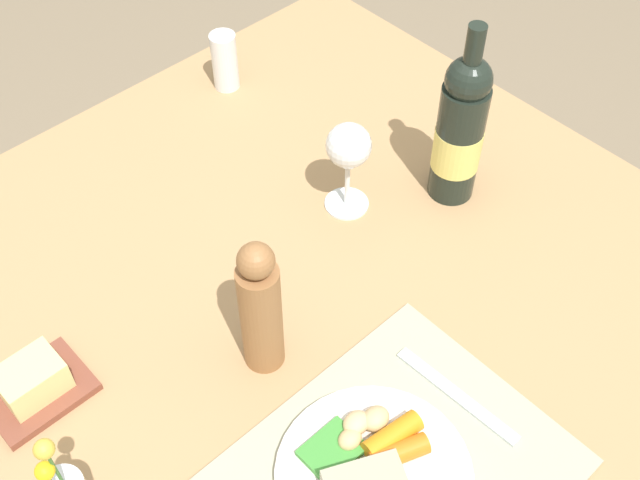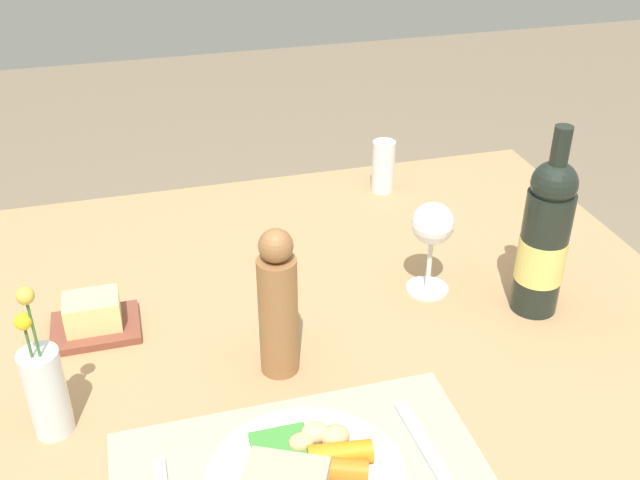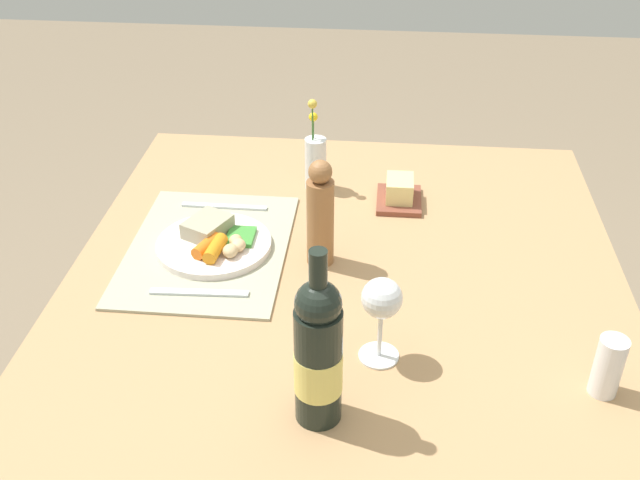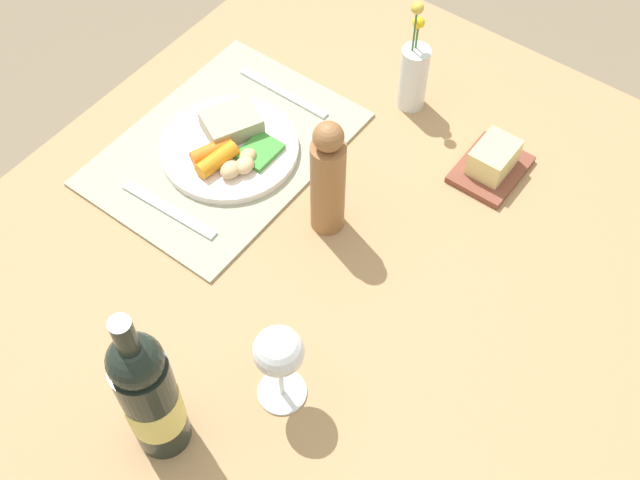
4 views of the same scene
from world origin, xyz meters
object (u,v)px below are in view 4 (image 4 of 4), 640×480
at_px(dinner_plate, 230,145).
at_px(butter_dish, 492,162).
at_px(knife, 169,210).
at_px(dining_table, 331,298).
at_px(flower_vase, 413,75).
at_px(wine_bottle, 149,395).
at_px(wine_glass, 279,354).
at_px(pepper_mill, 328,180).
at_px(fork, 283,93).

relative_size(dinner_plate, butter_dish, 1.81).
bearing_deg(knife, butter_dish, 133.68).
height_order(dining_table, knife, knife).
relative_size(flower_vase, wine_bottle, 0.73).
distance_m(wine_bottle, wine_glass, 0.17).
distance_m(butter_dish, wine_bottle, 0.68).
bearing_deg(pepper_mill, fork, -127.79).
height_order(dinner_plate, knife, dinner_plate).
bearing_deg(wine_glass, fork, -141.80).
xyz_separation_m(flower_vase, pepper_mill, (0.30, 0.04, 0.04)).
distance_m(dining_table, wine_glass, 0.31).
height_order(knife, wine_glass, wine_glass).
relative_size(knife, wine_bottle, 0.61).
height_order(dining_table, wine_bottle, wine_bottle).
height_order(dining_table, pepper_mill, pepper_mill).
bearing_deg(wine_bottle, pepper_mill, -174.97).
distance_m(fork, pepper_mill, 0.31).
distance_m(butter_dish, wine_glass, 0.53).
relative_size(dining_table, butter_dish, 9.52).
bearing_deg(pepper_mill, dinner_plate, -94.99).
distance_m(knife, wine_glass, 0.38).
bearing_deg(flower_vase, butter_dish, 74.81).
height_order(fork, knife, same).
relative_size(fork, flower_vase, 0.87).
distance_m(dinner_plate, fork, 0.16).
distance_m(dining_table, butter_dish, 0.35).
bearing_deg(wine_glass, pepper_mill, -155.42).
bearing_deg(pepper_mill, dining_table, 41.88).
bearing_deg(wine_bottle, butter_dish, 169.87).
xyz_separation_m(knife, wine_bottle, (0.28, 0.25, 0.12)).
distance_m(dining_table, pepper_mill, 0.22).
xyz_separation_m(dinner_plate, knife, (0.16, 0.00, -0.01)).
relative_size(dining_table, knife, 6.63).
xyz_separation_m(dining_table, butter_dish, (-0.31, 0.10, 0.13)).
relative_size(butter_dish, wine_glass, 0.82).
bearing_deg(flower_vase, dinner_plate, -32.30).
xyz_separation_m(butter_dish, pepper_mill, (0.25, -0.16, 0.08)).
relative_size(knife, butter_dish, 1.44).
xyz_separation_m(dinner_plate, fork, (-0.16, -0.01, -0.01)).
xyz_separation_m(flower_vase, wine_bottle, (0.72, 0.08, 0.05)).
height_order(dining_table, dinner_plate, dinner_plate).
xyz_separation_m(butter_dish, flower_vase, (-0.05, -0.20, 0.05)).
height_order(fork, pepper_mill, pepper_mill).
bearing_deg(dinner_plate, knife, 1.40).
bearing_deg(wine_bottle, dinner_plate, -149.59).
height_order(butter_dish, pepper_mill, pepper_mill).
bearing_deg(fork, wine_bottle, 24.62).
bearing_deg(flower_vase, fork, -57.55).
distance_m(dinner_plate, pepper_mill, 0.24).
xyz_separation_m(knife, butter_dish, (-0.39, 0.37, 0.02)).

